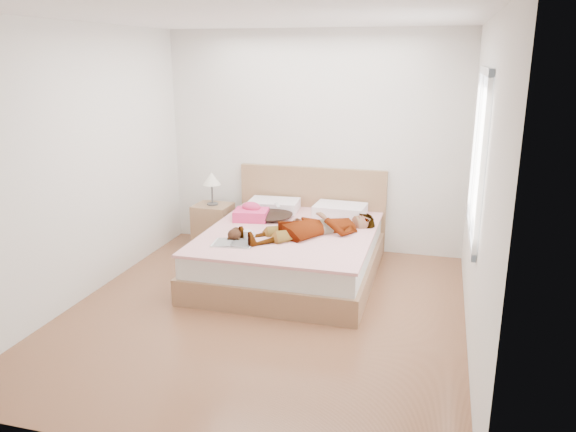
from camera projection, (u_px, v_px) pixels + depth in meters
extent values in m
plane|color=#562F1B|center=(264.00, 313.00, 5.20)|extent=(4.00, 4.00, 0.00)
imported|color=silver|center=(313.00, 224.00, 5.82)|extent=(1.54, 1.41, 0.21)
ellipsoid|color=black|center=(273.00, 214.00, 6.40)|extent=(0.54, 0.63, 0.08)
cube|color=silver|center=(277.00, 205.00, 6.30)|extent=(0.08, 0.09, 0.05)
plane|color=white|center=(260.00, 16.00, 4.48)|extent=(4.00, 4.00, 0.00)
plane|color=white|center=(314.00, 142.00, 6.69)|extent=(3.60, 0.00, 3.60)
plane|color=white|center=(146.00, 250.00, 2.99)|extent=(3.60, 0.00, 3.60)
plane|color=white|center=(81.00, 165.00, 5.30)|extent=(0.00, 4.00, 4.00)
plane|color=white|center=(481.00, 188.00, 4.38)|extent=(0.00, 4.00, 4.00)
cube|color=white|center=(478.00, 156.00, 4.61)|extent=(0.02, 1.10, 1.30)
cube|color=silver|center=(482.00, 170.00, 4.07)|extent=(0.04, 0.06, 1.42)
cube|color=silver|center=(475.00, 146.00, 5.15)|extent=(0.04, 0.06, 1.42)
cube|color=silver|center=(471.00, 235.00, 4.80)|extent=(0.04, 1.22, 0.06)
cube|color=silver|center=(486.00, 71.00, 4.42)|extent=(0.04, 1.22, 0.06)
cube|color=silver|center=(478.00, 156.00, 4.61)|extent=(0.03, 0.04, 1.30)
cube|color=brown|center=(290.00, 264.00, 6.04)|extent=(1.78, 2.08, 0.26)
cube|color=silver|center=(290.00, 243.00, 5.98)|extent=(1.70, 2.00, 0.22)
cube|color=white|center=(290.00, 232.00, 5.94)|extent=(1.74, 2.04, 0.03)
cube|color=brown|center=(312.00, 208.00, 6.88)|extent=(1.80, 0.07, 1.00)
cube|color=white|center=(274.00, 205.00, 6.69)|extent=(0.61, 0.44, 0.13)
cube|color=white|center=(340.00, 210.00, 6.48)|extent=(0.60, 0.43, 0.13)
cube|color=#E73E6A|center=(251.00, 215.00, 6.31)|extent=(0.41, 0.35, 0.12)
ellipsoid|color=#E13D6B|center=(251.00, 207.00, 6.34)|extent=(0.26, 0.22, 0.11)
cube|color=white|center=(233.00, 243.00, 5.52)|extent=(0.42, 0.31, 0.01)
cube|color=white|center=(223.00, 242.00, 5.53)|extent=(0.23, 0.28, 0.02)
cube|color=#272727|center=(243.00, 243.00, 5.50)|extent=(0.23, 0.28, 0.02)
cylinder|color=white|center=(248.00, 235.00, 5.64)|extent=(0.11, 0.11, 0.09)
torus|color=white|center=(252.00, 235.00, 5.64)|extent=(0.07, 0.04, 0.07)
cylinder|color=black|center=(248.00, 231.00, 5.63)|extent=(0.09, 0.09, 0.00)
ellipsoid|color=black|center=(234.00, 235.00, 5.62)|extent=(0.16, 0.17, 0.11)
ellipsoid|color=beige|center=(234.00, 234.00, 5.60)|extent=(0.08, 0.09, 0.06)
sphere|color=black|center=(236.00, 231.00, 5.70)|extent=(0.09, 0.09, 0.09)
sphere|color=pink|center=(234.00, 229.00, 5.72)|extent=(0.03, 0.03, 0.03)
sphere|color=pink|center=(240.00, 229.00, 5.71)|extent=(0.03, 0.03, 0.03)
ellipsoid|color=black|center=(229.00, 238.00, 5.60)|extent=(0.04, 0.06, 0.03)
ellipsoid|color=black|center=(238.00, 239.00, 5.58)|extent=(0.04, 0.06, 0.03)
cube|color=olive|center=(213.00, 226.00, 6.95)|extent=(0.45, 0.40, 0.53)
cylinder|color=#454545|center=(213.00, 204.00, 6.87)|extent=(0.14, 0.14, 0.02)
cylinder|color=#505050|center=(212.00, 193.00, 6.83)|extent=(0.02, 0.02, 0.27)
cone|color=white|center=(212.00, 178.00, 6.78)|extent=(0.22, 0.22, 0.16)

